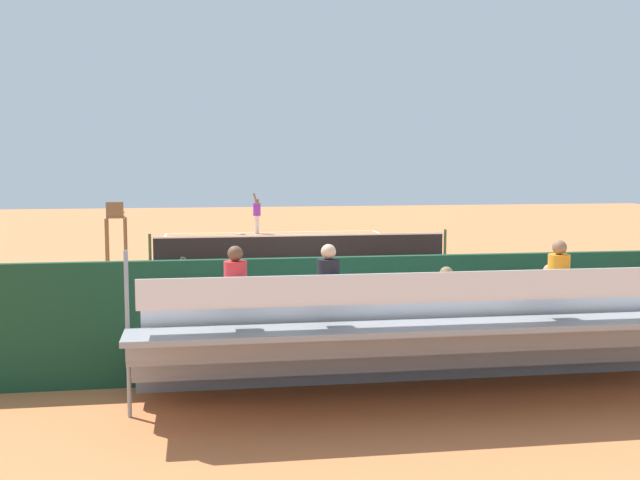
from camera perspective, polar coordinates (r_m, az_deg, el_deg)
name	(u,v)px	position (r m, az deg, el deg)	size (l,w,h in m)	color
ground_plane	(302,262)	(26.84, -1.33, -1.65)	(60.00, 60.00, 0.00)	#D17542
court_line_markings	(302,262)	(26.87, -1.34, -1.63)	(10.10, 22.20, 0.01)	white
tennis_net	(302,248)	(26.78, -1.33, -0.59)	(10.30, 0.10, 1.07)	black
backdrop_wall	(414,315)	(13.12, 6.85, -5.46)	(18.00, 0.16, 2.00)	#194228
bleacher_stand	(442,336)	(11.86, 8.90, -6.91)	(9.06, 2.40, 2.48)	gray
umpire_chair	(116,227)	(26.70, -14.67, 0.95)	(0.67, 0.67, 2.14)	brown
courtside_bench	(484,329)	(14.35, 11.88, -6.34)	(1.80, 0.40, 0.93)	#33383D
equipment_bag	(369,356)	(13.72, 3.60, -8.43)	(0.90, 0.36, 0.36)	#334C8C
tennis_player	(257,212)	(36.92, -4.63, 2.04)	(0.46, 0.56, 1.93)	white
tennis_racket	(238,234)	(36.74, -5.96, 0.44)	(0.56, 0.46, 0.03)	black
tennis_ball_near	(226,240)	(33.98, -6.90, 0.00)	(0.07, 0.07, 0.07)	#CCDB33
tennis_ball_far	(259,239)	(34.46, -4.45, 0.11)	(0.07, 0.07, 0.07)	#CCDB33
line_judge	(182,312)	(13.41, -10.07, -5.19)	(0.41, 0.55, 1.93)	#232328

